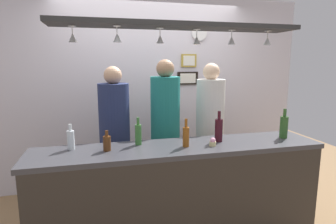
# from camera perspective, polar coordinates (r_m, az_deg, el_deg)

# --- Properties ---
(ground_plane) EXTENTS (8.00, 8.00, 0.00)m
(ground_plane) POSITION_cam_1_polar(r_m,az_deg,el_deg) (3.33, 0.45, -20.96)
(ground_plane) COLOR olive
(back_wall) EXTENTS (4.40, 0.06, 2.60)m
(back_wall) POSITION_cam_1_polar(r_m,az_deg,el_deg) (3.95, -3.57, 4.00)
(back_wall) COLOR silver
(back_wall) RESTS_ON ground_plane
(bar_counter) EXTENTS (2.70, 0.55, 0.95)m
(bar_counter) POSITION_cam_1_polar(r_m,az_deg,el_deg) (2.60, 3.35, -14.17)
(bar_counter) COLOR #38383D
(bar_counter) RESTS_ON ground_plane
(overhead_glass_rack) EXTENTS (2.20, 0.36, 0.04)m
(overhead_glass_rack) POSITION_cam_1_polar(r_m,az_deg,el_deg) (2.58, 2.28, 17.04)
(overhead_glass_rack) COLOR black
(hanging_wineglass_far_left) EXTENTS (0.07, 0.07, 0.13)m
(hanging_wineglass_far_left) POSITION_cam_1_polar(r_m,az_deg,el_deg) (2.53, -18.73, 14.14)
(hanging_wineglass_far_left) COLOR silver
(hanging_wineglass_far_left) RESTS_ON overhead_glass_rack
(hanging_wineglass_left) EXTENTS (0.07, 0.07, 0.13)m
(hanging_wineglass_left) POSITION_cam_1_polar(r_m,az_deg,el_deg) (2.43, -10.24, 14.69)
(hanging_wineglass_left) COLOR silver
(hanging_wineglass_left) RESTS_ON overhead_glass_rack
(hanging_wineglass_center_left) EXTENTS (0.07, 0.07, 0.13)m
(hanging_wineglass_center_left) POSITION_cam_1_polar(r_m,az_deg,el_deg) (2.55, -1.62, 14.61)
(hanging_wineglass_center_left) COLOR silver
(hanging_wineglass_center_left) RESTS_ON overhead_glass_rack
(hanging_wineglass_center) EXTENTS (0.07, 0.07, 0.13)m
(hanging_wineglass_center) POSITION_cam_1_polar(r_m,az_deg,el_deg) (2.66, 5.81, 14.37)
(hanging_wineglass_center) COLOR silver
(hanging_wineglass_center) RESTS_ON overhead_glass_rack
(hanging_wineglass_center_right) EXTENTS (0.07, 0.07, 0.13)m
(hanging_wineglass_center_right) POSITION_cam_1_polar(r_m,az_deg,el_deg) (2.77, 12.73, 14.02)
(hanging_wineglass_center_right) COLOR silver
(hanging_wineglass_center_right) RESTS_ON overhead_glass_rack
(hanging_wineglass_right) EXTENTS (0.07, 0.07, 0.13)m
(hanging_wineglass_right) POSITION_cam_1_polar(r_m,az_deg,el_deg) (2.93, 19.45, 13.46)
(hanging_wineglass_right) COLOR silver
(hanging_wineglass_right) RESTS_ON overhead_glass_rack
(person_left_navy_shirt) EXTENTS (0.34, 0.34, 1.67)m
(person_left_navy_shirt) POSITION_cam_1_polar(r_m,az_deg,el_deg) (3.21, -10.75, -2.84)
(person_left_navy_shirt) COLOR #2D334C
(person_left_navy_shirt) RESTS_ON ground_plane
(person_middle_teal_shirt) EXTENTS (0.34, 0.34, 1.75)m
(person_middle_teal_shirt) POSITION_cam_1_polar(r_m,az_deg,el_deg) (3.29, -0.55, -1.51)
(person_middle_teal_shirt) COLOR #2D334C
(person_middle_teal_shirt) RESTS_ON ground_plane
(person_right_white_patterned_shirt) EXTENTS (0.34, 0.34, 1.70)m
(person_right_white_patterned_shirt) POSITION_cam_1_polar(r_m,az_deg,el_deg) (3.46, 8.50, -1.48)
(person_right_white_patterned_shirt) COLOR #2D334C
(person_right_white_patterned_shirt) RESTS_ON ground_plane
(bottle_champagne_green) EXTENTS (0.08, 0.08, 0.30)m
(bottle_champagne_green) POSITION_cam_1_polar(r_m,az_deg,el_deg) (3.10, 22.38, -2.72)
(bottle_champagne_green) COLOR #2D5623
(bottle_champagne_green) RESTS_ON bar_counter
(bottle_beer_amber_tall) EXTENTS (0.06, 0.06, 0.26)m
(bottle_beer_amber_tall) POSITION_cam_1_polar(r_m,az_deg,el_deg) (2.58, 3.65, -4.85)
(bottle_beer_amber_tall) COLOR brown
(bottle_beer_amber_tall) RESTS_ON bar_counter
(bottle_soda_clear) EXTENTS (0.06, 0.06, 0.23)m
(bottle_soda_clear) POSITION_cam_1_polar(r_m,az_deg,el_deg) (2.64, -19.06, -5.26)
(bottle_soda_clear) COLOR silver
(bottle_soda_clear) RESTS_ON bar_counter
(bottle_wine_dark_red) EXTENTS (0.08, 0.08, 0.30)m
(bottle_wine_dark_red) POSITION_cam_1_polar(r_m,az_deg,el_deg) (2.78, 10.22, -3.52)
(bottle_wine_dark_red) COLOR #380F19
(bottle_wine_dark_red) RESTS_ON bar_counter
(bottle_beer_brown_stubby) EXTENTS (0.07, 0.07, 0.18)m
(bottle_beer_brown_stubby) POSITION_cam_1_polar(r_m,az_deg,el_deg) (2.53, -12.24, -6.12)
(bottle_beer_brown_stubby) COLOR #512D14
(bottle_beer_brown_stubby) RESTS_ON bar_counter
(bottle_beer_green_import) EXTENTS (0.06, 0.06, 0.26)m
(bottle_beer_green_import) POSITION_cam_1_polar(r_m,az_deg,el_deg) (2.65, -6.04, -4.43)
(bottle_beer_green_import) COLOR #336B2D
(bottle_beer_green_import) RESTS_ON bar_counter
(cupcake) EXTENTS (0.06, 0.06, 0.08)m
(cupcake) POSITION_cam_1_polar(r_m,az_deg,el_deg) (2.65, 9.05, -6.03)
(cupcake) COLOR beige
(cupcake) RESTS_ON bar_counter
(picture_frame_lower_pair) EXTENTS (0.30, 0.02, 0.18)m
(picture_frame_lower_pair) POSITION_cam_1_polar(r_m,az_deg,el_deg) (4.02, 4.02, 6.83)
(picture_frame_lower_pair) COLOR black
(picture_frame_lower_pair) RESTS_ON back_wall
(picture_frame_upper_small) EXTENTS (0.22, 0.02, 0.18)m
(picture_frame_upper_small) POSITION_cam_1_polar(r_m,az_deg,el_deg) (4.02, 4.24, 10.33)
(picture_frame_upper_small) COLOR #B29338
(picture_frame_upper_small) RESTS_ON back_wall
(wall_clock) EXTENTS (0.22, 0.03, 0.22)m
(wall_clock) POSITION_cam_1_polar(r_m,az_deg,el_deg) (4.08, 6.31, 15.65)
(wall_clock) COLOR white
(wall_clock) RESTS_ON back_wall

